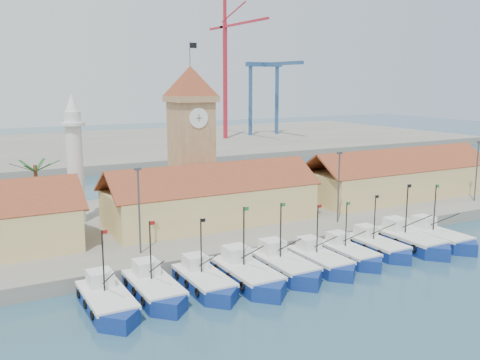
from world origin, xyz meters
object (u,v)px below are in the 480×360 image
clock_tower (191,136)px  minaret (75,158)px  boat_0 (108,303)px  boat_5 (321,262)px

clock_tower → minaret: (-15.00, 2.00, -2.23)m
minaret → boat_0: bearing=-96.7°
clock_tower → boat_5: bearing=-79.6°
boat_5 → clock_tower: (-4.32, 23.50, 11.24)m
clock_tower → boat_0: bearing=-127.5°
boat_5 → boat_0: bearing=179.8°
boat_0 → minaret: 27.13m
boat_0 → minaret: size_ratio=0.59×
boat_0 → clock_tower: bearing=52.5°
minaret → clock_tower: bearing=-7.6°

